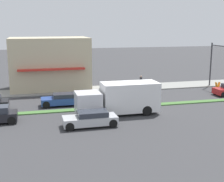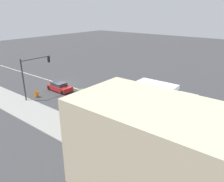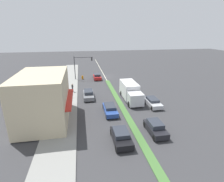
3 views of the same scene
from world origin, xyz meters
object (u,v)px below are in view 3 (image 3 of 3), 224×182
at_px(traffic_signal_main, 80,64).
at_px(suv_black, 121,137).
at_px(pedestrian, 72,88).
at_px(delivery_truck, 130,91).
at_px(sedan_silver, 153,102).
at_px(suv_grey, 88,94).
at_px(warning_aframe_sign, 82,78).
at_px(sedan_dark, 155,128).
at_px(coupe_blue, 110,109).
at_px(hatchback_red, 97,77).

height_order(traffic_signal_main, suv_black, traffic_signal_main).
relative_size(traffic_signal_main, pedestrian, 3.45).
xyz_separation_m(delivery_truck, sedan_silver, (-2.80, 3.27, -0.86)).
xyz_separation_m(sedan_silver, suv_grey, (10.00, -5.29, 0.05)).
bearing_deg(warning_aframe_sign, sedan_dark, 107.16).
height_order(traffic_signal_main, sedan_dark, traffic_signal_main).
xyz_separation_m(pedestrian, coupe_blue, (-5.72, 10.28, -0.36)).
relative_size(pedestrian, suv_grey, 0.37).
xyz_separation_m(delivery_truck, coupe_blue, (4.40, 4.71, -0.86)).
height_order(warning_aframe_sign, suv_black, suv_black).
relative_size(pedestrian, coupe_blue, 0.38).
xyz_separation_m(traffic_signal_main, hatchback_red, (-3.92, 0.44, -3.27)).
height_order(traffic_signal_main, pedestrian, traffic_signal_main).
relative_size(traffic_signal_main, suv_black, 1.43).
xyz_separation_m(warning_aframe_sign, delivery_truck, (-8.03, 15.15, 1.04)).
distance_m(hatchback_red, suv_black, 26.50).
height_order(traffic_signal_main, warning_aframe_sign, traffic_signal_main).
bearing_deg(suv_grey, coupe_blue, 112.60).
bearing_deg(pedestrian, traffic_signal_main, -100.69).
xyz_separation_m(warning_aframe_sign, sedan_silver, (-10.83, 18.42, 0.19)).
xyz_separation_m(suv_black, coupe_blue, (-0.00, -7.17, -0.04)).
xyz_separation_m(warning_aframe_sign, coupe_blue, (-3.63, 19.86, 0.18)).
bearing_deg(pedestrian, suv_black, 108.14).
distance_m(pedestrian, suv_grey, 4.61).
height_order(pedestrian, suv_grey, pedestrian).
bearing_deg(suv_black, suv_grey, -78.61).
height_order(sedan_dark, suv_grey, sedan_dark).
xyz_separation_m(hatchback_red, suv_grey, (2.80, 12.61, 0.04)).
relative_size(warning_aframe_sign, suv_black, 0.21).
height_order(hatchback_red, sedan_dark, sedan_dark).
distance_m(traffic_signal_main, delivery_truck, 17.38).
relative_size(coupe_blue, suv_grey, 0.97).
xyz_separation_m(pedestrian, suv_grey, (-2.92, 3.55, -0.31)).
relative_size(sedan_dark, suv_black, 0.98).
distance_m(warning_aframe_sign, sedan_silver, 21.37).
height_order(sedan_silver, suv_black, suv_black).
xyz_separation_m(delivery_truck, suv_black, (4.40, 11.88, -0.82)).
distance_m(pedestrian, warning_aframe_sign, 9.82).
xyz_separation_m(pedestrian, sedan_dark, (-10.12, 16.41, -0.31)).
xyz_separation_m(pedestrian, sedan_silver, (-12.92, 8.84, -0.36)).
xyz_separation_m(pedestrian, suv_black, (-5.72, 17.45, -0.33)).
distance_m(pedestrian, hatchback_red, 10.72).
bearing_deg(traffic_signal_main, pedestrian, 79.31).
distance_m(traffic_signal_main, sedan_silver, 21.69).
height_order(delivery_truck, coupe_blue, delivery_truck).
height_order(traffic_signal_main, coupe_blue, traffic_signal_main).
bearing_deg(warning_aframe_sign, traffic_signal_main, 16.43).
xyz_separation_m(traffic_signal_main, suv_black, (-3.92, 26.94, -3.26)).
height_order(warning_aframe_sign, hatchback_red, hatchback_red).
xyz_separation_m(sedan_silver, suv_black, (7.20, 8.61, 0.03)).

